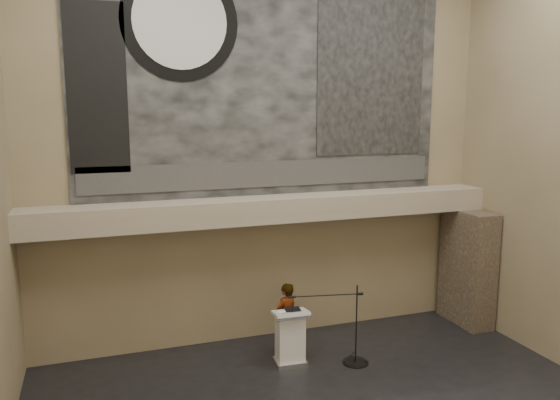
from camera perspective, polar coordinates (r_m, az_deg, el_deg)
name	(u,v)px	position (r m, az deg, el deg)	size (l,w,h in m)	color
wall_back	(268,146)	(11.68, -1.29, 5.70)	(10.00, 0.02, 8.50)	#7B6C4E
soffit	(274,209)	(11.46, -0.65, -0.92)	(10.00, 0.80, 0.50)	gray
sprinkler_left	(199,228)	(11.08, -8.45, -2.87)	(0.04, 0.04, 0.06)	#B2893D
sprinkler_right	(356,216)	(12.20, 7.93, -1.71)	(0.04, 0.04, 0.06)	#B2893D
banner	(268,76)	(11.64, -1.27, 12.83)	(8.00, 0.05, 5.00)	black
banner_text_strip	(269,174)	(11.67, -1.17, 2.74)	(7.76, 0.02, 0.55)	#2F2F2F
banner_clock_rim	(180,21)	(11.29, -10.40, 17.89)	(2.30, 2.30, 0.02)	black
banner_clock_face	(180,21)	(11.27, -10.39, 17.91)	(1.84, 1.84, 0.02)	silver
banner_building_print	(372,73)	(12.56, 9.54, 12.92)	(2.60, 0.02, 3.60)	black
banner_brick_print	(97,89)	(11.03, -18.58, 10.97)	(1.10, 0.02, 3.20)	black
stone_pier	(467,267)	(13.64, 19.00, -6.65)	(0.60, 1.40, 2.70)	#3D3126
lectern	(290,337)	(11.15, 1.07, -14.15)	(0.70, 0.52, 1.13)	silver
binder	(293,310)	(10.97, 1.32, -11.37)	(0.29, 0.24, 0.04)	black
papers	(285,313)	(10.84, 0.54, -11.71)	(0.21, 0.28, 0.01)	white
speaker_person	(286,318)	(11.53, 0.63, -12.25)	(0.55, 0.36, 1.50)	silver
mic_stand	(353,351)	(11.38, 7.64, -15.39)	(1.60, 0.53, 1.62)	black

